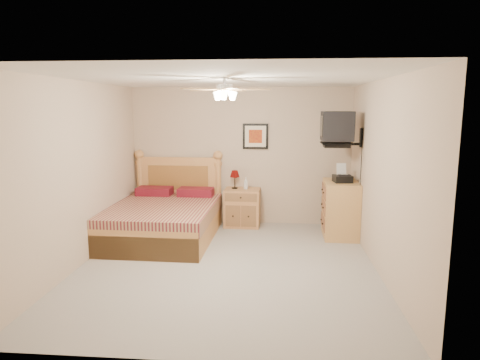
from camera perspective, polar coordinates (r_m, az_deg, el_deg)
The scene contains 17 objects.
floor at distance 5.98m, azimuth -1.70°, elevation -11.34°, with size 4.50×4.50×0.00m, color gray.
ceiling at distance 5.59m, azimuth -1.83°, elevation 13.33°, with size 4.00×4.50×0.04m, color white.
wall_back at distance 7.87m, azimuth 0.10°, elevation 3.18°, with size 4.00×0.04×2.50m, color #BFA78D.
wall_front at distance 3.47m, azimuth -6.00°, elevation -5.34°, with size 4.00×0.04×2.50m, color #BFA78D.
wall_left at distance 6.20m, azimuth -20.45°, elevation 0.78°, with size 0.04×4.50×2.50m, color #BFA78D.
wall_right at distance 5.78m, azimuth 18.36°, elevation 0.28°, with size 0.04×4.50×2.50m, color #BFA78D.
bed at distance 7.06m, azimuth -10.25°, elevation -2.42°, with size 1.61×2.11×1.36m, color tan, non-canonical shape.
nightstand at distance 7.78m, azimuth 0.30°, elevation -3.69°, with size 0.63×0.47×0.68m, color #B27744.
table_lamp at distance 7.74m, azimuth -0.71°, elevation 0.07°, with size 0.18×0.18×0.33m, color #5F0906, non-canonical shape.
lotion_bottle at distance 7.69m, azimuth 0.80°, elevation -0.43°, with size 0.08×0.08×0.22m, color silver.
framed_picture at distance 7.80m, azimuth 2.08°, elevation 5.84°, with size 0.46×0.04×0.46m, color black.
dresser at distance 7.33m, azimuth 13.24°, elevation -3.79°, with size 0.55×0.79×0.93m, color #C79046.
fax_machine at distance 7.17m, azimuth 13.54°, elevation 0.91°, with size 0.28×0.30×0.30m, color black, non-canonical shape.
magazine_lower at distance 7.54m, azimuth 12.84°, elevation 0.29°, with size 0.19×0.25×0.02m, color #AFA689.
magazine_upper at distance 7.57m, azimuth 12.94°, elevation 0.49°, with size 0.21×0.29×0.02m, color tan.
wall_tv at distance 6.98m, azimuth 14.04°, elevation 6.66°, with size 0.56×0.46×0.58m, color black, non-canonical shape.
ceiling_fan at distance 5.38m, azimuth -2.07°, elevation 11.97°, with size 1.14×1.14×0.28m, color white, non-canonical shape.
Camera 1 is at (0.64, -5.54, 2.15)m, focal length 32.00 mm.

